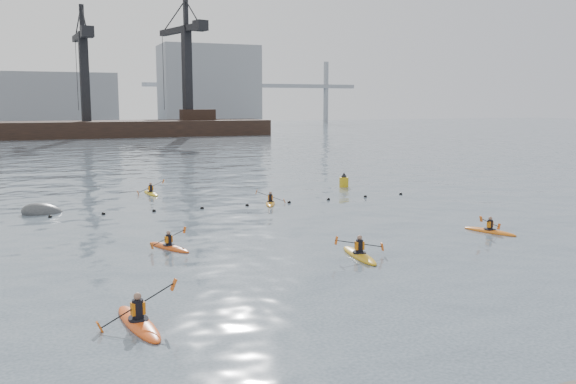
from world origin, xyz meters
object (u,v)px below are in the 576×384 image
object	(u,v)px
kayaker_1	(359,254)
mooring_buoy	(43,213)
kayaker_2	(169,246)
kayaker_3	(270,202)
kayaker_5	(151,193)
kayaker_4	(490,231)
nav_buoy	(344,182)
kayaker_0	(138,322)

from	to	relation	value
kayaker_1	mooring_buoy	distance (m)	20.93
kayaker_2	kayaker_3	bearing A→B (deg)	23.17
kayaker_3	kayaker_5	xyz separation A→B (m)	(-6.66, 7.46, 0.00)
mooring_buoy	kayaker_3	bearing A→B (deg)	-7.66
kayaker_4	kayaker_2	bearing A→B (deg)	-30.52
kayaker_2	kayaker_5	world-z (taller)	kayaker_5
kayaker_4	kayaker_3	bearing A→B (deg)	-80.49
mooring_buoy	nav_buoy	distance (m)	22.69
kayaker_2	kayaker_5	size ratio (longest dim) A/B	0.94
kayaker_2	kayaker_4	size ratio (longest dim) A/B	0.97
kayaker_5	mooring_buoy	world-z (taller)	kayaker_5
kayaker_1	kayaker_2	distance (m)	8.79
kayaker_3	kayaker_4	size ratio (longest dim) A/B	0.99
kayaker_5	kayaker_3	bearing A→B (deg)	-54.51
kayaker_0	kayaker_3	distance (m)	22.59
kayaker_1	kayaker_4	distance (m)	8.93
kayaker_0	kayaker_4	size ratio (longest dim) A/B	1.24
kayaker_0	kayaker_2	distance (m)	9.89
kayaker_3	nav_buoy	xyz separation A→B (m)	(8.30, 5.50, 0.31)
kayaker_4	mooring_buoy	world-z (taller)	kayaker_4
kayaker_1	kayaker_3	size ratio (longest dim) A/B	1.18
kayaker_0	kayaker_2	bearing A→B (deg)	65.01
kayaker_1	kayaker_4	world-z (taller)	kayaker_4
kayaker_2	kayaker_3	world-z (taller)	kayaker_3
kayaker_2	kayaker_3	xyz separation A→B (m)	(8.71, 9.97, -0.00)
kayaker_0	nav_buoy	xyz separation A→B (m)	(19.77, 24.96, 0.29)
kayaker_2	kayaker_4	xyz separation A→B (m)	(16.16, -2.75, 0.00)
kayaker_5	kayaker_4	bearing A→B (deg)	-61.28
kayaker_5	mooring_buoy	xyz separation A→B (m)	(-7.44, -5.57, -0.09)
kayaker_2	mooring_buoy	bearing A→B (deg)	88.75
kayaker_0	mooring_buoy	distance (m)	21.52
kayaker_0	kayaker_4	xyz separation A→B (m)	(18.93, 6.74, -0.02)
kayaker_0	kayaker_2	xyz separation A→B (m)	(2.76, 9.49, -0.02)
kayaker_1	nav_buoy	distance (m)	22.30
kayaker_2	kayaker_5	bearing A→B (deg)	57.60
kayaker_0	nav_buoy	world-z (taller)	kayaker_0
kayaker_1	kayaker_4	bearing A→B (deg)	18.24
kayaker_4	kayaker_5	bearing A→B (deg)	-75.91
kayaker_1	mooring_buoy	xyz separation A→B (m)	(-12.83, 16.54, -0.10)
kayaker_5	kayaker_0	bearing A→B (deg)	-106.38
kayaker_2	mooring_buoy	distance (m)	13.03
kayaker_0	kayaker_1	world-z (taller)	kayaker_0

